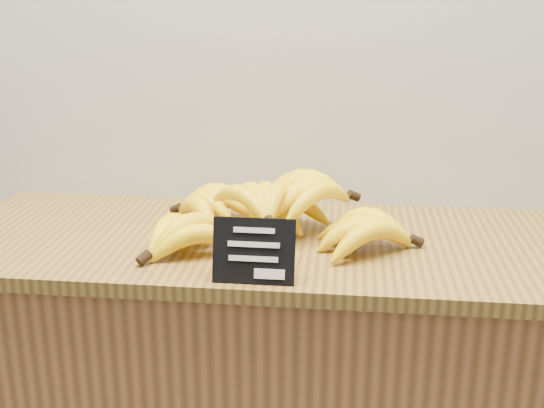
{
  "coord_description": "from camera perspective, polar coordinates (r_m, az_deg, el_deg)",
  "views": [
    {
      "loc": [
        0.11,
        1.39,
        1.45
      ],
      "look_at": [
        -0.04,
        2.7,
        1.02
      ],
      "focal_mm": 45.0,
      "sensor_mm": 36.0,
      "label": 1
    }
  ],
  "objects": [
    {
      "name": "banana_pile",
      "position": [
        1.45,
        -0.44,
        -0.8
      ],
      "size": [
        0.61,
        0.4,
        0.12
      ],
      "color": "yellow",
      "rests_on": "counter_top"
    },
    {
      "name": "counter_top",
      "position": [
        1.47,
        0.22,
        -3.3
      ],
      "size": [
        1.4,
        0.54,
        0.03
      ],
      "primitive_type": "cube",
      "color": "olive",
      "rests_on": "counter"
    },
    {
      "name": "chalkboard_sign",
      "position": [
        1.23,
        -1.54,
        -3.96
      ],
      "size": [
        0.15,
        0.04,
        0.12
      ],
      "primitive_type": "cube",
      "rotation": [
        -0.26,
        0.0,
        0.0
      ],
      "color": "black",
      "rests_on": "counter_top"
    }
  ]
}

